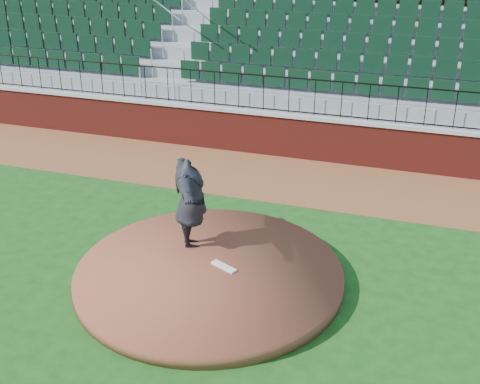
{
  "coord_description": "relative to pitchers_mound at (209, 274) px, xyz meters",
  "views": [
    {
      "loc": [
        3.5,
        -9.16,
        6.5
      ],
      "look_at": [
        0.0,
        1.5,
        1.3
      ],
      "focal_mm": 45.69,
      "sensor_mm": 36.0,
      "label": 1
    }
  ],
  "objects": [
    {
      "name": "wall_cap",
      "position": [
        0.17,
        6.86,
        1.12
      ],
      "size": [
        34.0,
        0.45,
        0.1
      ],
      "primitive_type": "cube",
      "color": "#B7B7B7",
      "rests_on": "field_wall"
    },
    {
      "name": "seating_stands",
      "position": [
        0.17,
        9.59,
        2.18
      ],
      "size": [
        34.0,
        5.1,
        4.6
      ],
      "primitive_type": null,
      "color": "gray",
      "rests_on": "ground"
    },
    {
      "name": "pitcher",
      "position": [
        -0.67,
        0.77,
        1.07
      ],
      "size": [
        1.63,
        2.36,
        1.9
      ],
      "primitive_type": "imported",
      "rotation": [
        0.0,
        0.0,
        2.04
      ],
      "color": "black",
      "rests_on": "pitchers_mound"
    },
    {
      "name": "concourse_wall",
      "position": [
        0.17,
        12.39,
        2.62
      ],
      "size": [
        34.0,
        0.5,
        5.5
      ],
      "primitive_type": "cube",
      "color": "maroon",
      "rests_on": "ground"
    },
    {
      "name": "pitchers_mound",
      "position": [
        0.0,
        0.0,
        0.0
      ],
      "size": [
        5.13,
        5.13,
        0.25
      ],
      "primitive_type": "cylinder",
      "color": "brown",
      "rests_on": "ground"
    },
    {
      "name": "pitching_rubber",
      "position": [
        0.25,
        0.14,
        0.14
      ],
      "size": [
        0.57,
        0.36,
        0.04
      ],
      "primitive_type": "cube",
      "rotation": [
        0.0,
        0.0,
        -0.43
      ],
      "color": "white",
      "rests_on": "pitchers_mound"
    },
    {
      "name": "warning_track",
      "position": [
        0.17,
        5.26,
        -0.12
      ],
      "size": [
        34.0,
        3.2,
        0.01
      ],
      "primitive_type": "cube",
      "color": "brown",
      "rests_on": "ground"
    },
    {
      "name": "ground",
      "position": [
        0.17,
        -0.14,
        -0.12
      ],
      "size": [
        90.0,
        90.0,
        0.0
      ],
      "primitive_type": "plane",
      "color": "#174914",
      "rests_on": "ground"
    },
    {
      "name": "field_wall",
      "position": [
        0.17,
        6.86,
        0.47
      ],
      "size": [
        34.0,
        0.35,
        1.2
      ],
      "primitive_type": "cube",
      "color": "maroon",
      "rests_on": "ground"
    },
    {
      "name": "wall_railing",
      "position": [
        0.17,
        6.86,
        1.67
      ],
      "size": [
        34.0,
        0.05,
        1.0
      ],
      "primitive_type": null,
      "color": "black",
      "rests_on": "wall_cap"
    }
  ]
}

